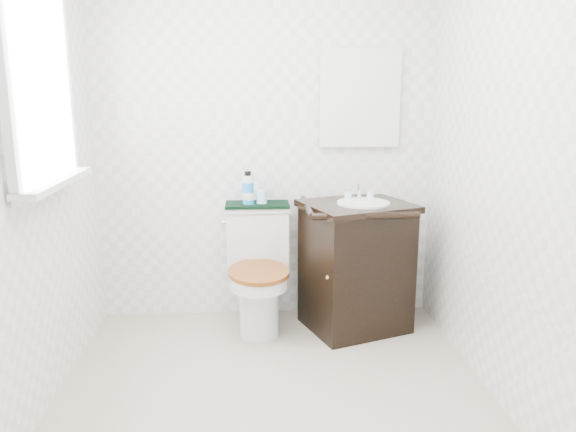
{
  "coord_description": "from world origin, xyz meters",
  "views": [
    {
      "loc": [
        -0.1,
        -2.46,
        1.52
      ],
      "look_at": [
        0.11,
        0.75,
        0.78
      ],
      "focal_mm": 35.0,
      "sensor_mm": 36.0,
      "label": 1
    }
  ],
  "objects": [
    {
      "name": "window",
      "position": [
        -1.07,
        0.25,
        1.55
      ],
      "size": [
        0.02,
        0.7,
        0.9
      ],
      "primitive_type": "cube",
      "color": "white",
      "rests_on": "wall_left"
    },
    {
      "name": "mirror",
      "position": [
        0.61,
        1.18,
        1.45
      ],
      "size": [
        0.5,
        0.02,
        0.6
      ],
      "primitive_type": "cube",
      "color": "silver",
      "rests_on": "wall_back"
    },
    {
      "name": "toilet",
      "position": [
        -0.06,
        0.97,
        0.34
      ],
      "size": [
        0.42,
        0.63,
        0.77
      ],
      "color": "silver",
      "rests_on": "floor"
    },
    {
      "name": "wall_left",
      "position": [
        -1.1,
        0.0,
        1.2
      ],
      "size": [
        0.0,
        2.4,
        2.4
      ],
      "primitive_type": "plane",
      "rotation": [
        1.57,
        0.0,
        1.57
      ],
      "color": "white",
      "rests_on": "ground"
    },
    {
      "name": "trash_bin",
      "position": [
        -0.05,
        0.96,
        0.16
      ],
      "size": [
        0.23,
        0.19,
        0.32
      ],
      "color": "white",
      "rests_on": "floor"
    },
    {
      "name": "wall_front",
      "position": [
        0.0,
        -1.2,
        1.2
      ],
      "size": [
        2.4,
        0.0,
        2.4
      ],
      "primitive_type": "plane",
      "rotation": [
        -1.57,
        0.0,
        0.0
      ],
      "color": "white",
      "rests_on": "ground"
    },
    {
      "name": "towel",
      "position": [
        -0.06,
        1.09,
        0.78
      ],
      "size": [
        0.41,
        0.22,
        0.02
      ],
      "primitive_type": "cube",
      "color": "black",
      "rests_on": "toilet"
    },
    {
      "name": "mouthwash_bottle",
      "position": [
        -0.12,
        1.08,
        0.89
      ],
      "size": [
        0.07,
        0.07,
        0.21
      ],
      "color": "#1A86E3",
      "rests_on": "towel"
    },
    {
      "name": "wall_back",
      "position": [
        0.0,
        1.2,
        1.2
      ],
      "size": [
        2.4,
        0.0,
        2.4
      ],
      "primitive_type": "plane",
      "rotation": [
        1.57,
        0.0,
        0.0
      ],
      "color": "white",
      "rests_on": "ground"
    },
    {
      "name": "floor",
      "position": [
        0.0,
        0.0,
        0.0
      ],
      "size": [
        2.4,
        2.4,
        0.0
      ],
      "primitive_type": "plane",
      "color": "#B3A990",
      "rests_on": "ground"
    },
    {
      "name": "soap_bar",
      "position": [
        0.53,
        1.04,
        0.83
      ],
      "size": [
        0.07,
        0.05,
        0.02
      ],
      "primitive_type": "ellipsoid",
      "color": "#166D65",
      "rests_on": "vanity"
    },
    {
      "name": "wall_right",
      "position": [
        1.1,
        0.0,
        1.2
      ],
      "size": [
        0.0,
        2.4,
        2.4
      ],
      "primitive_type": "plane",
      "rotation": [
        1.57,
        0.0,
        -1.57
      ],
      "color": "white",
      "rests_on": "ground"
    },
    {
      "name": "cup",
      "position": [
        -0.03,
        1.09,
        0.83
      ],
      "size": [
        0.07,
        0.07,
        0.09
      ],
      "primitive_type": "cone",
      "color": "#94CEF3",
      "rests_on": "towel"
    },
    {
      "name": "vanity",
      "position": [
        0.56,
        0.9,
        0.43
      ],
      "size": [
        0.77,
        0.71,
        0.92
      ],
      "color": "black",
      "rests_on": "floor"
    }
  ]
}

